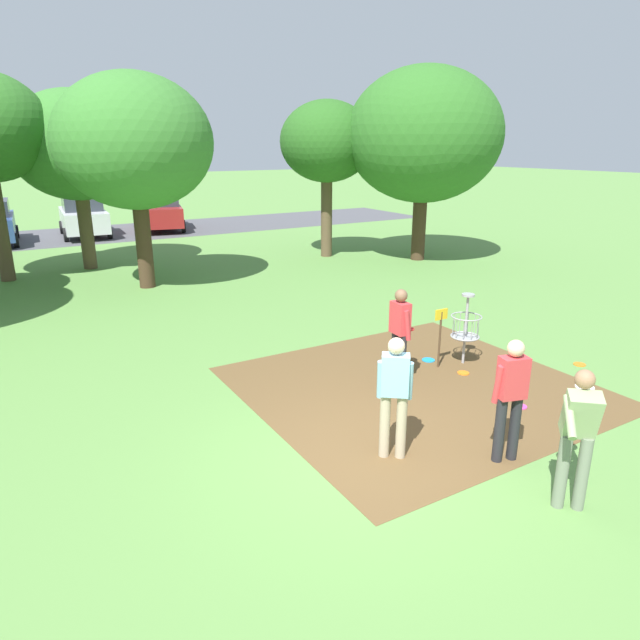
% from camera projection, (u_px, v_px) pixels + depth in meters
% --- Properties ---
extents(ground_plane, '(160.00, 160.00, 0.00)m').
position_uv_depth(ground_plane, '(367.00, 459.00, 7.57)').
color(ground_plane, '#5B8942').
extents(dirt_tee_pad, '(5.61, 5.35, 0.01)m').
position_uv_depth(dirt_tee_pad, '(415.00, 387.00, 9.79)').
color(dirt_tee_pad, brown).
rests_on(dirt_tee_pad, ground).
extents(disc_golf_basket, '(0.98, 0.58, 1.39)m').
position_uv_depth(disc_golf_basket, '(463.00, 327.00, 10.64)').
color(disc_golf_basket, '#9E9EA3').
rests_on(disc_golf_basket, ground).
extents(player_foreground_watching, '(0.50, 0.44, 1.71)m').
position_uv_depth(player_foreground_watching, '(511.00, 394.00, 7.27)').
color(player_foreground_watching, '#232328').
rests_on(player_foreground_watching, ground).
extents(player_throwing, '(0.47, 0.45, 1.71)m').
position_uv_depth(player_throwing, '(394.00, 391.00, 7.35)').
color(player_throwing, tan).
rests_on(player_throwing, ground).
extents(player_waiting_left, '(0.41, 0.48, 1.71)m').
position_uv_depth(player_waiting_left, '(400.00, 331.00, 9.74)').
color(player_waiting_left, '#232328').
rests_on(player_waiting_left, ground).
extents(player_waiting_right, '(1.05, 0.70, 1.71)m').
position_uv_depth(player_waiting_right, '(578.00, 431.00, 6.29)').
color(player_waiting_right, slate).
rests_on(player_waiting_right, ground).
extents(frisbee_near_basket, '(0.22, 0.22, 0.02)m').
position_uv_depth(frisbee_near_basket, '(463.00, 373.00, 10.38)').
color(frisbee_near_basket, orange).
rests_on(frisbee_near_basket, ground).
extents(frisbee_mid_grass, '(0.24, 0.24, 0.02)m').
position_uv_depth(frisbee_mid_grass, '(519.00, 406.00, 9.06)').
color(frisbee_mid_grass, '#E53D99').
rests_on(frisbee_mid_grass, ground).
extents(frisbee_far_left, '(0.22, 0.22, 0.02)m').
position_uv_depth(frisbee_far_left, '(579.00, 364.00, 10.79)').
color(frisbee_far_left, orange).
rests_on(frisbee_far_left, ground).
extents(frisbee_scattered_a, '(0.25, 0.25, 0.02)m').
position_uv_depth(frisbee_scattered_a, '(428.00, 360.00, 11.00)').
color(frisbee_scattered_a, '#1E93DB').
rests_on(frisbee_scattered_a, ground).
extents(tree_near_left, '(5.38, 5.38, 6.64)m').
position_uv_depth(tree_near_left, '(424.00, 136.00, 19.35)').
color(tree_near_left, '#422D1E').
rests_on(tree_near_left, ground).
extents(tree_near_right, '(4.34, 4.34, 5.97)m').
position_uv_depth(tree_near_right, '(134.00, 143.00, 15.45)').
color(tree_near_right, '#422D1E').
rests_on(tree_near_right, ground).
extents(tree_mid_left, '(3.37, 3.37, 5.58)m').
position_uv_depth(tree_mid_left, '(327.00, 143.00, 20.05)').
color(tree_mid_left, brown).
rests_on(tree_mid_left, ground).
extents(tree_far_left, '(4.08, 4.08, 5.76)m').
position_uv_depth(tree_far_left, '(76.00, 146.00, 17.96)').
color(tree_far_left, brown).
rests_on(tree_far_left, ground).
extents(parking_lot_strip, '(36.00, 6.00, 0.01)m').
position_uv_depth(parking_lot_strip, '(85.00, 235.00, 26.16)').
color(parking_lot_strip, '#4C4C51').
rests_on(parking_lot_strip, ground).
extents(parked_car_center_left, '(2.17, 4.30, 1.84)m').
position_uv_depth(parked_car_center_left, '(83.00, 216.00, 25.59)').
color(parked_car_center_left, silver).
rests_on(parked_car_center_left, ground).
extents(parked_car_center_right, '(2.69, 4.50, 1.84)m').
position_uv_depth(parked_car_center_right, '(161.00, 211.00, 27.49)').
color(parked_car_center_right, maroon).
rests_on(parked_car_center_right, ground).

